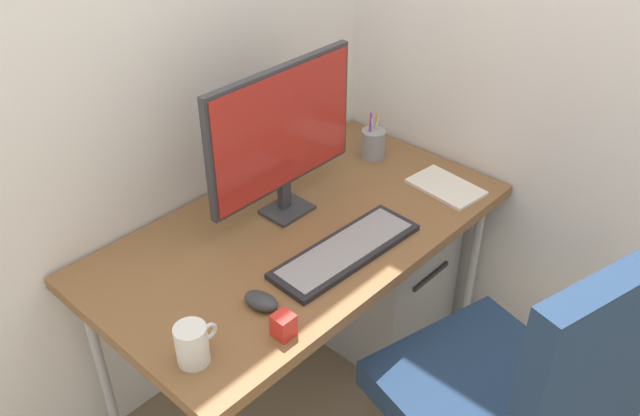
% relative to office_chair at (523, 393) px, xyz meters
% --- Properties ---
extents(ground_plane, '(8.00, 8.00, 0.00)m').
position_rel_office_chair_xyz_m(ground_plane, '(-0.03, 0.76, -0.55)').
color(ground_plane, gray).
extents(desk, '(1.29, 0.70, 0.71)m').
position_rel_office_chair_xyz_m(desk, '(-0.03, 0.76, 0.12)').
color(desk, brown).
rests_on(desk, ground_plane).
extents(office_chair, '(0.63, 0.67, 1.05)m').
position_rel_office_chair_xyz_m(office_chair, '(0.00, 0.00, 0.00)').
color(office_chair, black).
rests_on(office_chair, ground_plane).
extents(filing_cabinet, '(0.39, 0.48, 0.58)m').
position_rel_office_chair_xyz_m(filing_cabinet, '(0.37, 0.77, -0.26)').
color(filing_cabinet, '#9EA0A5').
rests_on(filing_cabinet, ground_plane).
extents(monitor, '(0.55, 0.12, 0.47)m').
position_rel_office_chair_xyz_m(monitor, '(0.01, 0.86, 0.43)').
color(monitor, '#333338').
rests_on(monitor, desk).
extents(keyboard, '(0.48, 0.18, 0.02)m').
position_rel_office_chair_xyz_m(keyboard, '(-0.02, 0.58, 0.17)').
color(keyboard, black).
rests_on(keyboard, desk).
extents(mouse, '(0.07, 0.11, 0.04)m').
position_rel_office_chair_xyz_m(mouse, '(-0.34, 0.59, 0.18)').
color(mouse, '#333338').
rests_on(mouse, desk).
extents(pen_holder, '(0.08, 0.08, 0.17)m').
position_rel_office_chair_xyz_m(pen_holder, '(0.45, 0.87, 0.21)').
color(pen_holder, gray).
rests_on(pen_holder, desk).
extents(notebook, '(0.17, 0.25, 0.01)m').
position_rel_office_chair_xyz_m(notebook, '(0.45, 0.56, 0.17)').
color(notebook, silver).
rests_on(notebook, desk).
extents(coffee_mug, '(0.11, 0.08, 0.10)m').
position_rel_office_chair_xyz_m(coffee_mug, '(-0.58, 0.57, 0.21)').
color(coffee_mug, white).
rests_on(coffee_mug, desk).
extents(desk_clamp_accessory, '(0.05, 0.05, 0.06)m').
position_rel_office_chair_xyz_m(desk_clamp_accessory, '(-0.38, 0.47, 0.19)').
color(desk_clamp_accessory, red).
rests_on(desk_clamp_accessory, desk).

